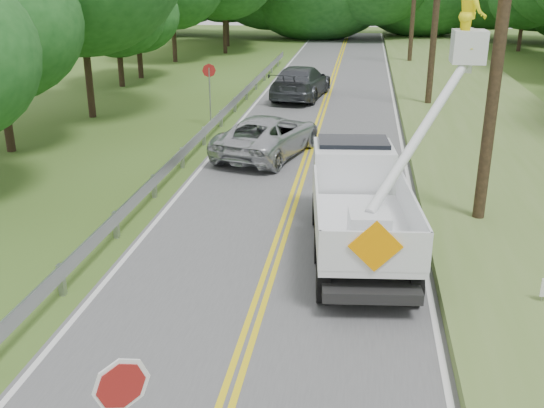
# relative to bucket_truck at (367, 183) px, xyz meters

# --- Properties ---
(road) EXTENTS (7.20, 96.00, 0.03)m
(road) POSITION_rel_bucket_truck_xyz_m (-2.07, 6.13, -1.44)
(road) COLOR #545557
(road) RESTS_ON ground
(guardrail) EXTENTS (0.18, 48.00, 0.77)m
(guardrail) POSITION_rel_bucket_truck_xyz_m (-6.09, 7.04, -0.90)
(guardrail) COLOR #9A9DA2
(guardrail) RESTS_ON ground
(utility_poles) EXTENTS (1.60, 43.30, 10.00)m
(utility_poles) POSITION_rel_bucket_truck_xyz_m (2.93, 9.15, 3.81)
(utility_poles) COLOR black
(utility_poles) RESTS_ON ground
(tall_grass_verge) EXTENTS (7.00, 96.00, 0.30)m
(tall_grass_verge) POSITION_rel_bucket_truck_xyz_m (5.03, 6.13, -1.30)
(tall_grass_verge) COLOR #557330
(tall_grass_verge) RESTS_ON ground
(bucket_truck) EXTENTS (4.09, 6.38, 6.19)m
(bucket_truck) POSITION_rel_bucket_truck_xyz_m (0.00, 0.00, 0.00)
(bucket_truck) COLOR black
(bucket_truck) RESTS_ON road
(suv_silver) EXTENTS (3.74, 5.72, 1.46)m
(suv_silver) POSITION_rel_bucket_truck_xyz_m (-3.51, 7.04, -0.70)
(suv_silver) COLOR #B3B5BA
(suv_silver) RESTS_ON road
(suv_darkgrey) EXTENTS (3.04, 5.98, 1.66)m
(suv_darkgrey) POSITION_rel_bucket_truck_xyz_m (-3.42, 17.92, -0.60)
(suv_darkgrey) COLOR #3B3F44
(suv_darkgrey) RESTS_ON road
(stop_sign_permanent) EXTENTS (0.55, 0.20, 2.68)m
(stop_sign_permanent) POSITION_rel_bucket_truck_xyz_m (-6.61, 11.07, 0.34)
(stop_sign_permanent) COLOR #9A9DA2
(stop_sign_permanent) RESTS_ON ground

